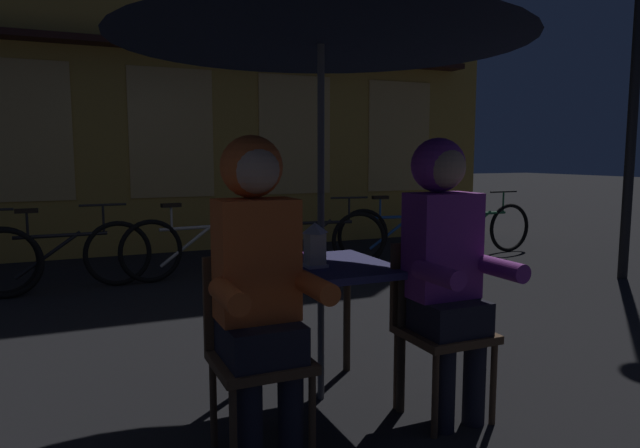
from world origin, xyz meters
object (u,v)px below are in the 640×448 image
Objects in this scene: person_left_hooded at (258,266)px; bicycle_fourth at (316,240)px; chair_right at (437,318)px; bicycle_second at (62,256)px; person_right_hooded at (445,251)px; bicycle_furthest at (479,228)px; book at (298,256)px; lantern at (315,244)px; chair_left at (255,343)px; street_lamp at (639,16)px; bicycle_third at (198,246)px; cafe_table at (321,283)px; patio_umbrella at (321,5)px; bicycle_fifth at (401,233)px.

bicycle_fourth is (1.85, 3.66, -0.50)m from person_left_hooded.
bicycle_second is (-1.77, 3.64, -0.14)m from chair_right.
person_right_hooded is 4.13m from bicycle_second.
chair_right is 4.91m from bicycle_furthest.
bicycle_second is at bearing 114.82° from book.
person_right_hooded is at bearing -64.39° from bicycle_second.
lantern is 0.14× the size of bicycle_furthest.
bicycle_fourth is at bearing 62.77° from chair_left.
lantern is 5.08m from bicycle_furthest.
person_left_hooded reaches higher than lantern.
chair_right is at bearing -45.06° from book.
chair_right is at bearing -153.58° from street_lamp.
street_lamp is at bearing -76.04° from bicycle_furthest.
bicycle_third is (-0.44, 3.73, -0.14)m from chair_right.
bicycle_furthest is at bearing 41.71° from book.
chair_left is at bearing -142.45° from cafe_table.
book is at bearing -67.86° from bicycle_second.
chair_left is at bearing 180.00° from chair_right.
bicycle_fourth is at bearing 63.14° from person_left_hooded.
chair_left is (-0.48, -0.37, -1.57)m from patio_umbrella.
patio_umbrella is 3.91m from bicycle_fourth.
chair_left is at bearing -98.02° from bicycle_third.
bicycle_fifth is at bearing 52.45° from patio_umbrella.
chair_left is 0.52× the size of bicycle_second.
chair_right is 0.52× the size of bicycle_furthest.
bicycle_second is (-0.81, 3.70, -0.50)m from person_left_hooded.
person_left_hooded reaches higher than book.
chair_left is at bearing -77.42° from bicycle_second.
chair_right is (0.53, -0.32, -0.37)m from lantern.
bicycle_third is 3.17m from book.
person_left_hooded is at bearing -138.43° from cafe_table.
lantern is 0.66m from person_right_hooded.
bicycle_third is at bearing -179.73° from bicycle_fifth.
lantern is (-0.05, -0.05, -1.20)m from patio_umbrella.
chair_left is at bearing -142.76° from lantern.
patio_umbrella is 3.77m from bicycle_third.
patio_umbrella is at bearing 37.55° from chair_left.
cafe_table is 0.44× the size of bicycle_furthest.
person_left_hooded is 0.83× the size of bicycle_second.
chair_right is at bearing 3.39° from person_left_hooded.
chair_left is (-0.43, -0.32, -0.37)m from lantern.
book is at bearing -163.36° from street_lamp.
bicycle_furthest is 8.40× the size of book.
person_left_hooded reaches higher than bicycle_third.
chair_right is 0.52× the size of bicycle_second.
patio_umbrella is at bearing -90.76° from bicycle_third.
bicycle_fourth and bicycle_furthest have the same top height.
bicycle_furthest is (3.75, 3.29, -0.29)m from cafe_table.
lantern is 0.14× the size of bicycle_third.
street_lamp is 2.31× the size of bicycle_furthest.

